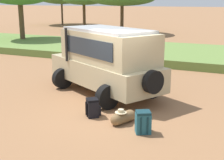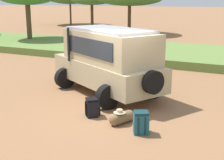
# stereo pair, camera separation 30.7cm
# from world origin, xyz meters

# --- Properties ---
(ground_plane) EXTENTS (320.00, 320.00, 0.00)m
(ground_plane) POSITION_xyz_m (0.00, 0.00, 0.00)
(ground_plane) COLOR #936642
(grass_bank) EXTENTS (120.00, 7.00, 0.44)m
(grass_bank) POSITION_xyz_m (0.00, 10.23, 0.22)
(grass_bank) COLOR olive
(grass_bank) RESTS_ON ground_plane
(safari_vehicle) EXTENTS (5.31, 4.04, 2.44)m
(safari_vehicle) POSITION_xyz_m (-0.98, 1.56, 1.29)
(safari_vehicle) COLOR tan
(safari_vehicle) RESTS_ON ground_plane
(backpack_beside_front_wheel) EXTENTS (0.50, 0.52, 0.60)m
(backpack_beside_front_wheel) POSITION_xyz_m (1.44, -1.29, 0.29)
(backpack_beside_front_wheel) COLOR #235B6B
(backpack_beside_front_wheel) RESTS_ON ground_plane
(backpack_cluster_center) EXTENTS (0.52, 0.51, 0.56)m
(backpack_cluster_center) POSITION_xyz_m (-0.32, -0.78, 0.27)
(backpack_cluster_center) COLOR black
(backpack_cluster_center) RESTS_ON ground_plane
(duffel_bag_low_black_case) EXTENTS (0.55, 0.83, 0.44)m
(duffel_bag_low_black_case) POSITION_xyz_m (0.71, -0.89, 0.17)
(duffel_bag_low_black_case) COLOR brown
(duffel_bag_low_black_case) RESTS_ON ground_plane
(acacia_tree_centre_back) EXTENTS (4.95, 5.03, 3.99)m
(acacia_tree_centre_back) POSITION_xyz_m (-14.71, 24.52, 3.40)
(acacia_tree_centre_back) COLOR brown
(acacia_tree_centre_back) RESTS_ON ground_plane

